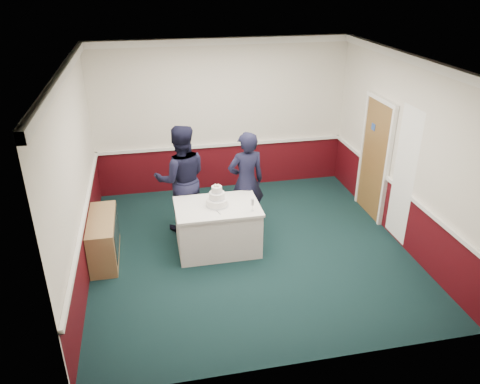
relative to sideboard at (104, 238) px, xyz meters
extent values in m
plane|color=black|center=(2.28, -0.22, -0.35)|extent=(5.00, 5.00, 0.00)
cube|color=silver|center=(2.28, 2.25, 1.15)|extent=(5.00, 0.05, 3.00)
cube|color=silver|center=(-0.20, -0.22, 1.15)|extent=(0.05, 5.00, 3.00)
cube|color=silver|center=(4.75, -0.22, 1.15)|extent=(0.05, 5.00, 3.00)
cube|color=white|center=(2.28, -0.22, 2.62)|extent=(5.00, 5.00, 0.05)
cube|color=#43090E|center=(2.28, 2.26, 0.10)|extent=(5.00, 0.02, 0.90)
cube|color=white|center=(2.28, 2.25, 0.57)|extent=(4.98, 0.05, 0.06)
cube|color=white|center=(2.28, 2.24, 2.58)|extent=(5.00, 0.08, 0.12)
cube|color=olive|center=(4.74, 0.58, 0.70)|extent=(0.05, 0.90, 2.10)
cube|color=#234799|center=(4.71, 0.73, 1.27)|extent=(0.01, 0.12, 0.12)
cube|color=white|center=(4.70, -0.47, 0.85)|extent=(0.02, 0.60, 2.20)
cube|color=#9B774B|center=(0.00, 0.00, 0.00)|extent=(0.40, 1.20, 0.70)
cube|color=black|center=(0.20, 0.00, 0.05)|extent=(0.01, 1.00, 0.50)
cube|color=white|center=(1.78, -0.10, 0.03)|extent=(1.28, 0.88, 0.76)
cube|color=white|center=(1.78, -0.10, 0.42)|extent=(1.32, 0.92, 0.04)
cylinder|color=white|center=(1.78, -0.10, 0.50)|extent=(0.34, 0.34, 0.12)
cylinder|color=silver|center=(1.78, -0.10, 0.45)|extent=(0.35, 0.35, 0.03)
cylinder|color=white|center=(1.78, -0.10, 0.61)|extent=(0.24, 0.24, 0.11)
cylinder|color=silver|center=(1.78, -0.10, 0.57)|extent=(0.25, 0.25, 0.02)
cylinder|color=white|center=(1.78, -0.10, 0.72)|extent=(0.16, 0.16, 0.10)
cylinder|color=silver|center=(1.78, -0.10, 0.68)|extent=(0.17, 0.17, 0.02)
sphere|color=#EDE5C9|center=(1.78, -0.10, 0.79)|extent=(0.03, 0.03, 0.03)
sphere|color=#EDE5C9|center=(1.81, -0.09, 0.79)|extent=(0.03, 0.03, 0.03)
sphere|color=#EDE5C9|center=(1.76, -0.08, 0.79)|extent=(0.03, 0.03, 0.03)
sphere|color=#EDE5C9|center=(1.80, -0.12, 0.79)|extent=(0.03, 0.03, 0.03)
sphere|color=#EDE5C9|center=(1.75, -0.11, 0.79)|extent=(0.03, 0.03, 0.03)
cube|color=silver|center=(1.75, -0.30, 0.44)|extent=(0.08, 0.21, 0.00)
cylinder|color=silver|center=(2.28, -0.38, 0.44)|extent=(0.05, 0.05, 0.01)
cylinder|color=silver|center=(2.28, -0.38, 0.49)|extent=(0.01, 0.01, 0.09)
cylinder|color=silver|center=(2.28, -0.38, 0.59)|extent=(0.04, 0.04, 0.11)
imported|color=black|center=(1.30, 0.69, 0.59)|extent=(0.92, 0.72, 1.88)
imported|color=black|center=(2.37, 0.48, 0.53)|extent=(0.70, 0.51, 1.77)
camera|label=1|loc=(0.82, -6.53, 3.82)|focal=35.00mm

